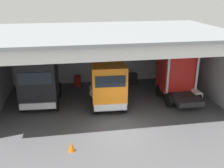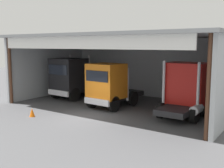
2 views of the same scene
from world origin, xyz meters
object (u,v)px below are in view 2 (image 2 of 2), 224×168
at_px(truck_red_yard_outside, 186,89).
at_px(tool_cart, 170,96).
at_px(traffic_cone, 32,112).
at_px(truck_orange_left_bay, 109,85).
at_px(truck_black_right_bay, 71,78).
at_px(oil_drum, 123,90).

height_order(truck_red_yard_outside, tool_cart, truck_red_yard_outside).
height_order(tool_cart, traffic_cone, tool_cart).
height_order(truck_orange_left_bay, traffic_cone, truck_orange_left_bay).
distance_m(truck_black_right_bay, oil_drum, 5.01).
xyz_separation_m(truck_orange_left_bay, traffic_cone, (-2.70, -4.98, -1.43)).
relative_size(truck_black_right_bay, oil_drum, 5.99).
xyz_separation_m(truck_black_right_bay, traffic_cone, (2.06, -6.04, -1.57)).
xyz_separation_m(truck_red_yard_outside, tool_cart, (-2.63, 3.74, -1.33)).
relative_size(truck_black_right_bay, truck_orange_left_bay, 1.03).
bearing_deg(truck_black_right_bay, oil_drum, -122.82).
relative_size(truck_black_right_bay, tool_cart, 5.33).
xyz_separation_m(truck_red_yard_outside, traffic_cone, (-8.20, -5.81, -1.55)).
height_order(truck_black_right_bay, traffic_cone, truck_black_right_bay).
bearing_deg(traffic_cone, truck_red_yard_outside, 35.34).
bearing_deg(tool_cart, truck_orange_left_bay, -122.13).
bearing_deg(truck_black_right_bay, truck_red_yard_outside, -178.50).
relative_size(tool_cart, traffic_cone, 1.79).
bearing_deg(truck_black_right_bay, traffic_cone, 111.63).
bearing_deg(truck_orange_left_bay, truck_black_right_bay, -9.55).
relative_size(truck_red_yard_outside, tool_cart, 4.25).
distance_m(truck_red_yard_outside, oil_drum, 8.64).
bearing_deg(truck_red_yard_outside, truck_orange_left_bay, -171.45).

